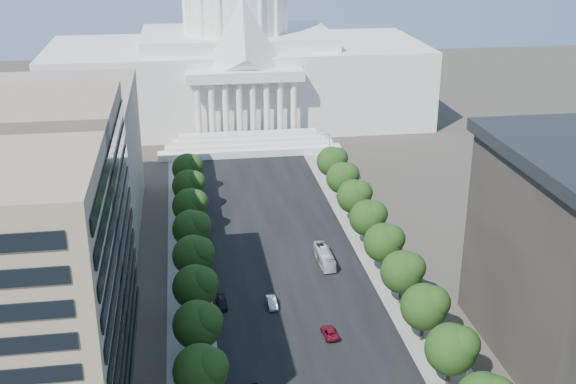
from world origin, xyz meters
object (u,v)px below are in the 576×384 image
car_red (330,333)px  city_bus (324,257)px  car_silver (272,303)px  car_dark_b (221,303)px

car_red → city_bus: size_ratio=0.47×
city_bus → car_silver: bearing=-130.8°
car_red → car_silver: bearing=-58.1°
car_dark_b → car_red: bearing=-37.0°
car_silver → city_bus: bearing=48.3°
car_red → city_bus: (4.26, 25.87, 0.76)m
city_bus → car_dark_b: bearing=-148.2°
car_silver → car_red: size_ratio=0.94×
car_dark_b → city_bus: (21.21, 13.74, 0.75)m
car_red → car_dark_b: car_dark_b is taller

